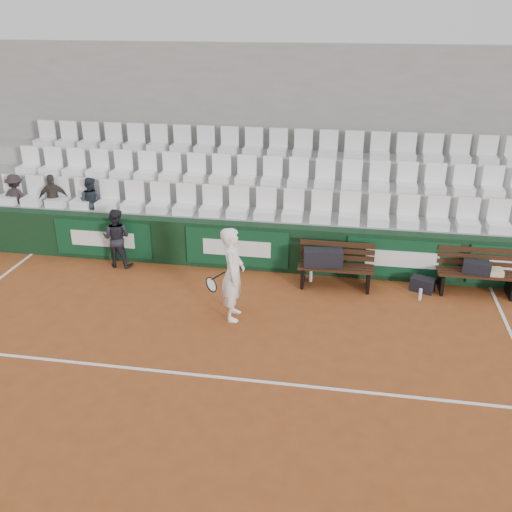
{
  "coord_description": "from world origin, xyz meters",
  "views": [
    {
      "loc": [
        2.06,
        -7.03,
        5.24
      ],
      "look_at": [
        0.45,
        2.4,
        1.0
      ],
      "focal_mm": 40.0,
      "sensor_mm": 36.0,
      "label": 1
    }
  ],
  "objects_px": {
    "sports_bag_left": "(323,257)",
    "spectator_c": "(89,183)",
    "ball_kid": "(117,238)",
    "spectator_a": "(13,179)",
    "bench_left": "(335,276)",
    "bench_right": "(475,283)",
    "sports_bag_ground": "(422,284)",
    "water_bottle_far": "(420,294)",
    "sports_bag_right": "(477,268)",
    "water_bottle_near": "(311,275)",
    "tennis_player": "(233,274)",
    "spectator_b": "(51,180)"
  },
  "relations": [
    {
      "from": "spectator_c",
      "to": "spectator_b",
      "type": "bearing_deg",
      "value": 5.99
    },
    {
      "from": "sports_bag_right",
      "to": "ball_kid",
      "type": "relative_size",
      "value": 0.4
    },
    {
      "from": "bench_right",
      "to": "sports_bag_ground",
      "type": "bearing_deg",
      "value": -176.4
    },
    {
      "from": "sports_bag_ground",
      "to": "spectator_a",
      "type": "height_order",
      "value": "spectator_a"
    },
    {
      "from": "bench_right",
      "to": "spectator_b",
      "type": "xyz_separation_m",
      "value": [
        -9.25,
        0.93,
        1.36
      ]
    },
    {
      "from": "bench_left",
      "to": "ball_kid",
      "type": "bearing_deg",
      "value": 177.22
    },
    {
      "from": "water_bottle_near",
      "to": "spectator_c",
      "type": "relative_size",
      "value": 0.23
    },
    {
      "from": "spectator_c",
      "to": "bench_left",
      "type": "bearing_deg",
      "value": 174.81
    },
    {
      "from": "bench_right",
      "to": "ball_kid",
      "type": "height_order",
      "value": "ball_kid"
    },
    {
      "from": "sports_bag_ground",
      "to": "spectator_b",
      "type": "relative_size",
      "value": 0.39
    },
    {
      "from": "tennis_player",
      "to": "ball_kid",
      "type": "relative_size",
      "value": 1.34
    },
    {
      "from": "spectator_c",
      "to": "spectator_a",
      "type": "bearing_deg",
      "value": 5.99
    },
    {
      "from": "sports_bag_right",
      "to": "water_bottle_far",
      "type": "relative_size",
      "value": 2.23
    },
    {
      "from": "bench_left",
      "to": "spectator_a",
      "type": "relative_size",
      "value": 1.34
    },
    {
      "from": "sports_bag_left",
      "to": "tennis_player",
      "type": "xyz_separation_m",
      "value": [
        -1.51,
        -1.56,
        0.25
      ]
    },
    {
      "from": "water_bottle_far",
      "to": "bench_right",
      "type": "bearing_deg",
      "value": 23.34
    },
    {
      "from": "sports_bag_ground",
      "to": "spectator_b",
      "type": "xyz_separation_m",
      "value": [
        -8.25,
        1.0,
        1.44
      ]
    },
    {
      "from": "bench_right",
      "to": "sports_bag_right",
      "type": "height_order",
      "value": "sports_bag_right"
    },
    {
      "from": "sports_bag_left",
      "to": "water_bottle_near",
      "type": "relative_size",
      "value": 2.93
    },
    {
      "from": "ball_kid",
      "to": "spectator_a",
      "type": "distance_m",
      "value": 3.05
    },
    {
      "from": "bench_left",
      "to": "water_bottle_near",
      "type": "distance_m",
      "value": 0.54
    },
    {
      "from": "sports_bag_ground",
      "to": "ball_kid",
      "type": "xyz_separation_m",
      "value": [
        -6.41,
        0.12,
        0.51
      ]
    },
    {
      "from": "sports_bag_right",
      "to": "tennis_player",
      "type": "relative_size",
      "value": 0.3
    },
    {
      "from": "water_bottle_near",
      "to": "tennis_player",
      "type": "xyz_separation_m",
      "value": [
        -1.27,
        -1.71,
        0.74
      ]
    },
    {
      "from": "spectator_a",
      "to": "sports_bag_right",
      "type": "bearing_deg",
      "value": 169.96
    },
    {
      "from": "water_bottle_near",
      "to": "ball_kid",
      "type": "distance_m",
      "value": 4.21
    },
    {
      "from": "sports_bag_left",
      "to": "spectator_b",
      "type": "xyz_separation_m",
      "value": [
        -6.26,
        1.09,
        0.97
      ]
    },
    {
      "from": "spectator_b",
      "to": "spectator_a",
      "type": "bearing_deg",
      "value": -23.39
    },
    {
      "from": "sports_bag_right",
      "to": "tennis_player",
      "type": "distance_m",
      "value": 4.78
    },
    {
      "from": "bench_left",
      "to": "sports_bag_ground",
      "type": "xyz_separation_m",
      "value": [
        1.72,
        0.11,
        -0.09
      ]
    },
    {
      "from": "bench_left",
      "to": "water_bottle_near",
      "type": "relative_size",
      "value": 5.71
    },
    {
      "from": "bench_right",
      "to": "spectator_b",
      "type": "distance_m",
      "value": 9.4
    },
    {
      "from": "bench_left",
      "to": "spectator_b",
      "type": "distance_m",
      "value": 6.76
    },
    {
      "from": "tennis_player",
      "to": "sports_bag_left",
      "type": "bearing_deg",
      "value": 45.96
    },
    {
      "from": "bench_left",
      "to": "water_bottle_far",
      "type": "height_order",
      "value": "bench_left"
    },
    {
      "from": "water_bottle_far",
      "to": "ball_kid",
      "type": "distance_m",
      "value": 6.38
    },
    {
      "from": "sports_bag_left",
      "to": "spectator_a",
      "type": "bearing_deg",
      "value": 171.41
    },
    {
      "from": "bench_left",
      "to": "spectator_a",
      "type": "bearing_deg",
      "value": 171.54
    },
    {
      "from": "sports_bag_left",
      "to": "sports_bag_right",
      "type": "xyz_separation_m",
      "value": [
        2.96,
        0.12,
        -0.05
      ]
    },
    {
      "from": "water_bottle_far",
      "to": "ball_kid",
      "type": "xyz_separation_m",
      "value": [
        -6.33,
        0.52,
        0.53
      ]
    },
    {
      "from": "sports_bag_right",
      "to": "sports_bag_ground",
      "type": "distance_m",
      "value": 1.07
    },
    {
      "from": "bench_right",
      "to": "sports_bag_left",
      "type": "distance_m",
      "value": 3.02
    },
    {
      "from": "sports_bag_right",
      "to": "spectator_c",
      "type": "xyz_separation_m",
      "value": [
        -8.31,
        0.97,
        1.0
      ]
    },
    {
      "from": "sports_bag_right",
      "to": "spectator_a",
      "type": "bearing_deg",
      "value": 174.54
    },
    {
      "from": "sports_bag_right",
      "to": "spectator_c",
      "type": "distance_m",
      "value": 8.42
    },
    {
      "from": "ball_kid",
      "to": "tennis_player",
      "type": "bearing_deg",
      "value": 150.5
    },
    {
      "from": "sports_bag_left",
      "to": "spectator_c",
      "type": "xyz_separation_m",
      "value": [
        -5.35,
        1.09,
        0.96
      ]
    },
    {
      "from": "spectator_c",
      "to": "water_bottle_far",
      "type": "bearing_deg",
      "value": 175.07
    },
    {
      "from": "water_bottle_near",
      "to": "tennis_player",
      "type": "distance_m",
      "value": 2.25
    },
    {
      "from": "spectator_b",
      "to": "bench_right",
      "type": "bearing_deg",
      "value": 150.85
    }
  ]
}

